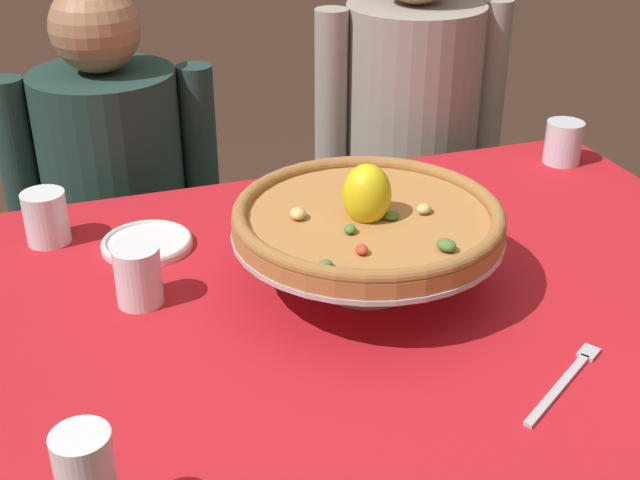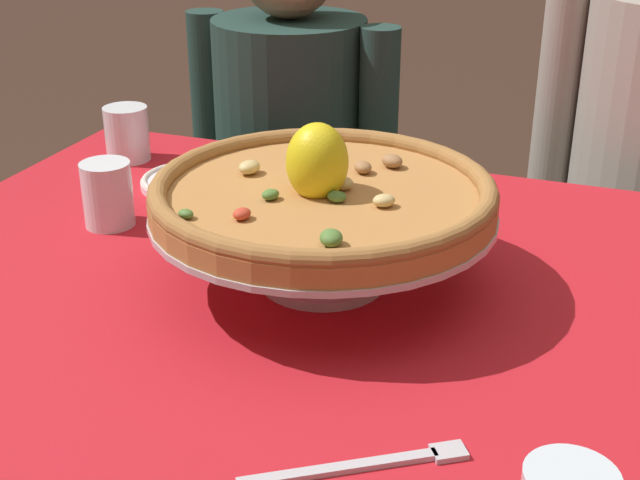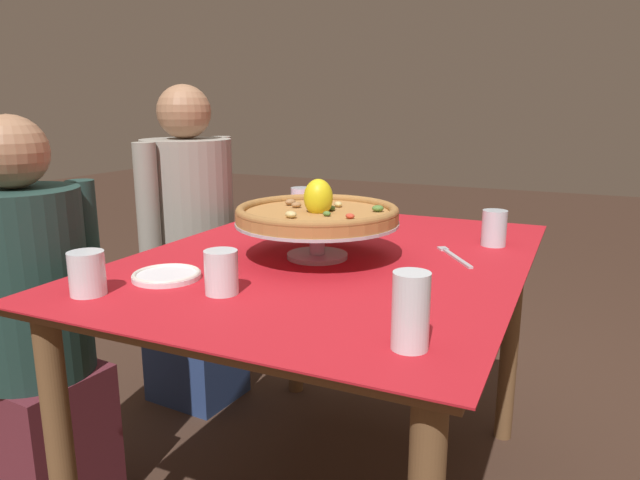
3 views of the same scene
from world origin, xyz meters
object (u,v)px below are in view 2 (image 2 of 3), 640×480
object	(u,v)px
pizza_stand	(323,226)
pizza	(323,192)
water_glass_back_left	(127,137)
side_plate	(190,181)
dinner_fork	(368,464)
diner_left	(292,208)
water_glass_side_left	(108,197)

from	to	relation	value
pizza_stand	pizza	bearing A→B (deg)	-119.50
pizza	water_glass_back_left	bearing A→B (deg)	146.39
pizza	side_plate	xyz separation A→B (m)	(-0.32, 0.24, -0.12)
side_plate	dinner_fork	xyz separation A→B (m)	(0.48, -0.57, -0.01)
water_glass_back_left	dinner_fork	distance (m)	0.91
pizza_stand	diner_left	world-z (taller)	diner_left
pizza	diner_left	bearing A→B (deg)	115.09
pizza_stand	water_glass_side_left	world-z (taller)	pizza_stand
pizza	dinner_fork	distance (m)	0.39
pizza	water_glass_back_left	world-z (taller)	pizza
dinner_fork	side_plate	bearing A→B (deg)	130.33
pizza_stand	water_glass_side_left	xyz separation A→B (m)	(-0.36, 0.06, -0.04)
pizza_stand	side_plate	distance (m)	0.41
side_plate	diner_left	size ratio (longest dim) A/B	0.14
diner_left	water_glass_back_left	bearing A→B (deg)	-110.97
dinner_fork	pizza_stand	bearing A→B (deg)	116.51
pizza	water_glass_back_left	size ratio (longest dim) A/B	4.51
water_glass_back_left	side_plate	bearing A→B (deg)	-25.74
pizza_stand	water_glass_back_left	world-z (taller)	pizza_stand
pizza	diner_left	distance (m)	0.86
water_glass_back_left	dinner_fork	xyz separation A→B (m)	(0.65, -0.65, -0.04)
water_glass_side_left	diner_left	bearing A→B (deg)	87.94
dinner_fork	water_glass_side_left	bearing A→B (deg)	143.12
water_glass_back_left	diner_left	size ratio (longest dim) A/B	0.08
water_glass_side_left	diner_left	world-z (taller)	diner_left
pizza_stand	diner_left	distance (m)	0.84
water_glass_back_left	dinner_fork	world-z (taller)	water_glass_back_left
pizza	water_glass_side_left	distance (m)	0.37
water_glass_side_left	side_plate	distance (m)	0.19
water_glass_side_left	dinner_fork	bearing A→B (deg)	-36.88
pizza_stand	water_glass_back_left	size ratio (longest dim) A/B	4.55
water_glass_back_left	diner_left	bearing A→B (deg)	69.03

